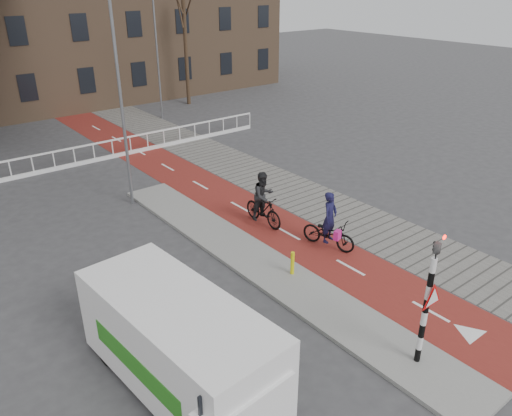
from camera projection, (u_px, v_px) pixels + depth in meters
ground at (368, 315)px, 13.95m from camera, size 120.00×120.00×0.00m
bike_lane at (213, 192)px, 21.89m from camera, size 2.50×60.00×0.01m
sidewalk at (262, 177)px, 23.47m from camera, size 3.00×60.00×0.01m
curb_island at (259, 263)px, 16.37m from camera, size 1.80×16.00×0.12m
traffic_signal at (429, 297)px, 11.34m from camera, size 0.80×0.80×3.68m
bollard at (292, 263)px, 15.52m from camera, size 0.12×0.12×0.76m
cyclist_near at (329, 229)px, 17.17m from camera, size 1.20×2.10×2.06m
cyclist_far at (263, 203)px, 18.70m from camera, size 0.92×1.98×2.10m
van at (179, 343)px, 11.10m from camera, size 2.51×5.44×2.28m
railing at (11, 174)px, 23.07m from camera, size 28.00×0.10×0.99m
tree_right at (186, 47)px, 35.32m from camera, size 0.27×0.27×8.05m
streetlight_near at (122, 106)px, 19.07m from camera, size 0.12×0.12×8.21m
streetlight_right at (157, 57)px, 31.61m from camera, size 0.12×0.12×7.86m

